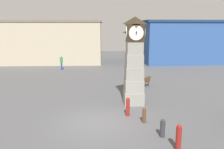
% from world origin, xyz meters
% --- Properties ---
extents(ground_plane, '(74.53, 74.53, 0.00)m').
position_xyz_m(ground_plane, '(0.00, 0.00, 0.00)').
color(ground_plane, '#4C4C4F').
extents(clock_tower, '(1.47, 1.43, 5.63)m').
position_xyz_m(clock_tower, '(2.36, 2.95, 2.68)').
color(clock_tower, gray).
rests_on(clock_tower, ground_plane).
extents(bollard_near_tower, '(0.23, 0.23, 1.12)m').
position_xyz_m(bollard_near_tower, '(3.36, -2.82, 0.57)').
color(bollard_near_tower, maroon).
rests_on(bollard_near_tower, ground_plane).
extents(bollard_mid_row, '(0.23, 0.23, 0.88)m').
position_xyz_m(bollard_mid_row, '(3.02, -1.69, 0.45)').
color(bollard_mid_row, '#333338').
rests_on(bollard_mid_row, ground_plane).
extents(bollard_far_row, '(0.21, 0.21, 0.86)m').
position_xyz_m(bollard_far_row, '(2.48, -0.11, 0.44)').
color(bollard_far_row, brown).
rests_on(bollard_far_row, ground_plane).
extents(bollard_end_row, '(0.22, 0.22, 1.09)m').
position_xyz_m(bollard_end_row, '(1.73, 0.87, 0.55)').
color(bollard_end_row, maroon).
rests_on(bollard_end_row, ground_plane).
extents(bench, '(1.41, 1.58, 0.90)m').
position_xyz_m(bench, '(3.85, 6.88, 0.52)').
color(bench, brown).
rests_on(bench, ground_plane).
extents(pedestrian_by_cars, '(0.28, 0.42, 1.75)m').
position_xyz_m(pedestrian_by_cars, '(-4.52, 15.29, 1.01)').
color(pedestrian_by_cars, '#264CA5').
rests_on(pedestrian_by_cars, ground_plane).
extents(warehouse_blue_far, '(14.57, 6.50, 6.00)m').
position_xyz_m(warehouse_blue_far, '(-6.80, 21.24, 3.01)').
color(warehouse_blue_far, '#B7A88E').
rests_on(warehouse_blue_far, ground_plane).
extents(storefront_low_left, '(16.66, 9.74, 5.99)m').
position_xyz_m(storefront_low_left, '(14.15, 21.87, 3.00)').
color(storefront_low_left, '#2D5193').
rests_on(storefront_low_left, ground_plane).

